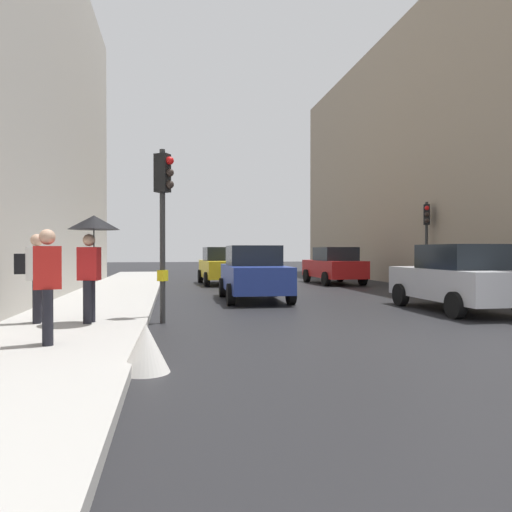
% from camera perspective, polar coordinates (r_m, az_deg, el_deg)
% --- Properties ---
extents(ground_plane, '(120.00, 120.00, 0.00)m').
position_cam_1_polar(ground_plane, '(9.07, 24.72, -9.58)').
color(ground_plane, black).
extents(sidewalk_kerb, '(2.93, 40.00, 0.16)m').
position_cam_1_polar(sidewalk_kerb, '(13.57, -18.33, -5.82)').
color(sidewalk_kerb, '#A8A5A0').
rests_on(sidewalk_kerb, ground).
extents(building_facade_right, '(12.00, 26.72, 12.57)m').
position_cam_1_polar(building_facade_right, '(28.66, 26.22, 10.00)').
color(building_facade_right, gray).
rests_on(building_facade_right, ground).
extents(traffic_light_near_right, '(0.44, 0.37, 3.82)m').
position_cam_1_polar(traffic_light_near_right, '(10.77, -10.95, 6.15)').
color(traffic_light_near_right, '#2D2D2D').
rests_on(traffic_light_near_right, ground).
extents(traffic_light_mid_street, '(0.35, 0.45, 3.60)m').
position_cam_1_polar(traffic_light_mid_street, '(21.02, 19.61, 3.03)').
color(traffic_light_mid_street, '#2D2D2D').
rests_on(traffic_light_mid_street, ground).
extents(car_silver_hatchback, '(2.04, 4.21, 1.76)m').
position_cam_1_polar(car_silver_hatchback, '(13.73, 22.85, -2.42)').
color(car_silver_hatchback, '#BCBCC1').
rests_on(car_silver_hatchback, ground).
extents(car_yellow_taxi, '(2.17, 4.28, 1.76)m').
position_cam_1_polar(car_yellow_taxi, '(22.91, -4.05, -1.15)').
color(car_yellow_taxi, yellow).
rests_on(car_yellow_taxi, ground).
extents(car_red_sedan, '(2.17, 4.28, 1.76)m').
position_cam_1_polar(car_red_sedan, '(23.42, 9.24, -1.12)').
color(car_red_sedan, red).
rests_on(car_red_sedan, ground).
extents(car_blue_van, '(2.08, 4.23, 1.76)m').
position_cam_1_polar(car_blue_van, '(15.50, -0.25, -2.02)').
color(car_blue_van, navy).
rests_on(car_blue_van, ground).
extents(pedestrian_with_umbrella, '(1.00, 1.00, 2.14)m').
position_cam_1_polar(pedestrian_with_umbrella, '(10.07, -18.86, 1.98)').
color(pedestrian_with_umbrella, black).
rests_on(pedestrian_with_umbrella, sidewalk_kerb).
extents(pedestrian_with_black_backpack, '(0.64, 0.39, 1.77)m').
position_cam_1_polar(pedestrian_with_black_backpack, '(10.50, -24.82, -1.80)').
color(pedestrian_with_black_backpack, black).
rests_on(pedestrian_with_black_backpack, sidewalk_kerb).
extents(pedestrian_in_red_jacket, '(0.45, 0.35, 1.77)m').
position_cam_1_polar(pedestrian_in_red_jacket, '(8.02, -23.53, -2.76)').
color(pedestrian_in_red_jacket, black).
rests_on(pedestrian_in_red_jacket, sidewalk_kerb).
extents(warning_sign_triangle, '(0.64, 0.64, 0.65)m').
position_cam_1_polar(warning_sign_triangle, '(6.56, -12.97, -10.59)').
color(warning_sign_triangle, silver).
rests_on(warning_sign_triangle, ground).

